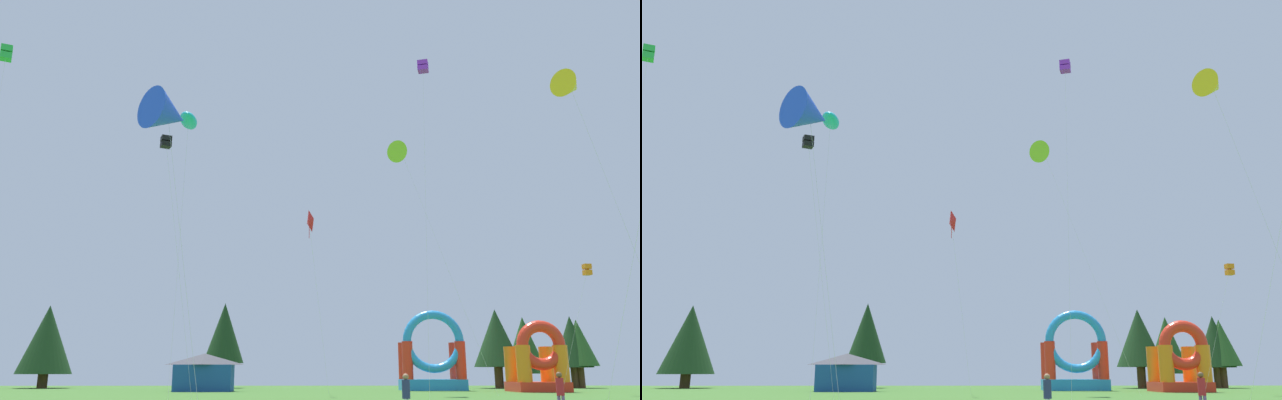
{
  "view_description": "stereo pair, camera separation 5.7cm",
  "coord_description": "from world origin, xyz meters",
  "views": [
    {
      "loc": [
        -0.79,
        -30.94,
        1.64
      ],
      "look_at": [
        0.0,
        6.61,
        11.73
      ],
      "focal_mm": 36.24,
      "sensor_mm": 36.0,
      "label": 1
    },
    {
      "loc": [
        -0.74,
        -30.95,
        1.64
      ],
      "look_at": [
        0.0,
        6.61,
        11.73
      ],
      "focal_mm": 36.24,
      "sensor_mm": 36.0,
      "label": 2
    }
  ],
  "objects": [
    {
      "name": "tree_row_3",
      "position": [
        23.19,
        42.22,
        4.04
      ],
      "size": [
        3.43,
        3.43,
        6.33
      ],
      "color": "#4C331E",
      "rests_on": "ground_plane"
    },
    {
      "name": "kite_green_box",
      "position": [
        -20.51,
        7.7,
        21.79
      ],
      "size": [
        2.9,
        5.81,
        22.35
      ],
      "color": "green",
      "rests_on": "ground_plane"
    },
    {
      "name": "kite_lime_delta",
      "position": [
        7.62,
        23.16,
        20.57
      ],
      "size": [
        7.33,
        5.74,
        21.68
      ],
      "color": "#8CD826",
      "rests_on": "ground_plane"
    },
    {
      "name": "tree_row_4",
      "position": [
        24.68,
        45.65,
        4.79
      ],
      "size": [
        4.81,
        4.81,
        8.05
      ],
      "color": "#4C331E",
      "rests_on": "ground_plane"
    },
    {
      "name": "kite_cyan_parafoil",
      "position": [
        -8.48,
        8.2,
        17.41
      ],
      "size": [
        1.91,
        8.12,
        18.02
      ],
      "color": "#19B7CC",
      "rests_on": "ground_plane"
    },
    {
      "name": "inflatable_red_slide",
      "position": [
        20.37,
        29.3,
        2.36
      ],
      "size": [
        4.67,
        4.85,
        6.28
      ],
      "color": "red",
      "rests_on": "ground_plane"
    },
    {
      "name": "person_far_side",
      "position": [
        8.85,
        -5.7,
        1.0
      ],
      "size": [
        0.41,
        0.41,
        1.68
      ],
      "rotation": [
        0.0,
        0.0,
        5.64
      ],
      "color": "#724C8C",
      "rests_on": "ground_plane"
    },
    {
      "name": "tree_row_6",
      "position": [
        30.49,
        44.33,
        4.97
      ],
      "size": [
        4.26,
        4.26,
        7.63
      ],
      "color": "#4C331E",
      "rests_on": "ground_plane"
    },
    {
      "name": "festival_tent",
      "position": [
        -10.24,
        31.22,
        1.71
      ],
      "size": [
        5.27,
        3.11,
        3.41
      ],
      "color": "#19478C",
      "rests_on": "ground_plane"
    },
    {
      "name": "kite_yellow_delta",
      "position": [
        13.1,
        0.14,
        16.3
      ],
      "size": [
        3.49,
        4.26,
        17.07
      ],
      "color": "yellow",
      "rests_on": "ground_plane"
    },
    {
      "name": "tree_row_0",
      "position": [
        -30.34,
        44.75,
        5.34
      ],
      "size": [
        6.1,
        6.1,
        9.21
      ],
      "color": "#4C331E",
      "rests_on": "ground_plane"
    },
    {
      "name": "kite_purple_box",
      "position": [
        8.02,
        13.8,
        24.18
      ],
      "size": [
        1.89,
        5.09,
        24.69
      ],
      "color": "purple",
      "rests_on": "ground_plane"
    },
    {
      "name": "kite_black_box",
      "position": [
        -10.45,
        10.85,
        16.86
      ],
      "size": [
        2.88,
        1.58,
        17.32
      ],
      "color": "black",
      "rests_on": "ground_plane"
    },
    {
      "name": "kite_blue_delta",
      "position": [
        -7.45,
        -2.18,
        13.57
      ],
      "size": [
        3.99,
        3.66,
        14.69
      ],
      "color": "blue",
      "rests_on": "ground_plane"
    },
    {
      "name": "kite_orange_box",
      "position": [
        22.3,
        21.3,
        9.84
      ],
      "size": [
        3.47,
        0.63,
        10.33
      ],
      "color": "orange",
      "rests_on": "ground_plane"
    },
    {
      "name": "tree_row_5",
      "position": [
        29.84,
        44.52,
        5.12
      ],
      "size": [
        4.37,
        4.37,
        8.07
      ],
      "color": "#4C331E",
      "rests_on": "ground_plane"
    },
    {
      "name": "tree_row_1",
      "position": [
        -10.25,
        45.28,
        6.09
      ],
      "size": [
        4.61,
        4.61,
        9.54
      ],
      "color": "#4C331E",
      "rests_on": "ground_plane"
    },
    {
      "name": "inflatable_blue_arch",
      "position": [
        11.69,
        34.25,
        2.82
      ],
      "size": [
        6.23,
        3.72,
        7.65
      ],
      "color": "#268CD8",
      "rests_on": "ground_plane"
    },
    {
      "name": "person_midfield",
      "position": [
        2.66,
        -7.89,
        0.96
      ],
      "size": [
        0.37,
        0.37,
        1.62
      ],
      "rotation": [
        0.0,
        0.0,
        1.17
      ],
      "color": "silver",
      "rests_on": "ground_plane"
    },
    {
      "name": "tree_row_2",
      "position": [
        20.83,
        43.43,
        5.46
      ],
      "size": [
        5.29,
        5.29,
        8.72
      ],
      "color": "#4C331E",
      "rests_on": "ground_plane"
    },
    {
      "name": "kite_red_diamond",
      "position": [
        -0.68,
        20.07,
        13.41
      ],
      "size": [
        2.13,
        3.83,
        14.11
      ],
      "color": "red",
      "rests_on": "ground_plane"
    }
  ]
}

